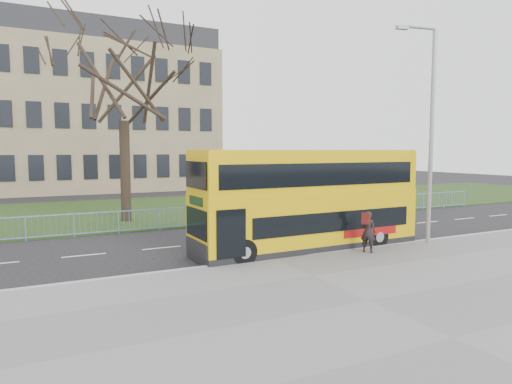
% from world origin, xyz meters
% --- Properties ---
extents(ground, '(120.00, 120.00, 0.00)m').
position_xyz_m(ground, '(0.00, 0.00, 0.00)').
color(ground, black).
rests_on(ground, ground).
extents(pavement, '(80.00, 10.50, 0.12)m').
position_xyz_m(pavement, '(0.00, -6.75, 0.06)').
color(pavement, slate).
rests_on(pavement, ground).
extents(kerb, '(80.00, 0.20, 0.14)m').
position_xyz_m(kerb, '(0.00, -1.55, 0.07)').
color(kerb, '#9B9A9D').
rests_on(kerb, ground).
extents(grass_verge, '(80.00, 15.40, 0.08)m').
position_xyz_m(grass_verge, '(0.00, 14.30, 0.04)').
color(grass_verge, '#1D3413').
rests_on(grass_verge, ground).
extents(guard_railing, '(40.00, 0.12, 1.10)m').
position_xyz_m(guard_railing, '(0.00, 6.60, 0.55)').
color(guard_railing, '#6E91C4').
rests_on(guard_railing, ground).
extents(bare_tree, '(9.20, 9.20, 13.14)m').
position_xyz_m(bare_tree, '(-3.00, 10.00, 6.65)').
color(bare_tree, black).
rests_on(bare_tree, grass_verge).
extents(civic_building, '(30.00, 15.00, 14.00)m').
position_xyz_m(civic_building, '(-5.00, 35.00, 7.00)').
color(civic_building, '#77694B').
rests_on(civic_building, ground).
extents(yellow_bus, '(9.51, 2.48, 3.96)m').
position_xyz_m(yellow_bus, '(2.18, -0.51, 2.13)').
color(yellow_bus, '#D7AA09').
rests_on(yellow_bus, ground).
extents(pedestrian, '(0.64, 0.69, 1.58)m').
position_xyz_m(pedestrian, '(3.68, -2.33, 0.91)').
color(pedestrian, black).
rests_on(pedestrian, pavement).
extents(street_lamp, '(1.86, 0.49, 8.81)m').
position_xyz_m(street_lamp, '(7.07, -1.98, 4.95)').
color(street_lamp, gray).
rests_on(street_lamp, pavement).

